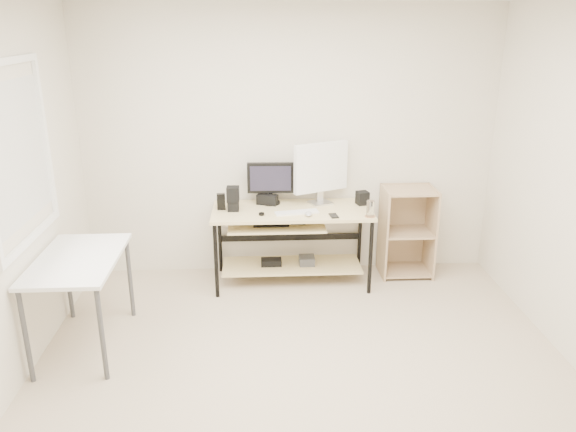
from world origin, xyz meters
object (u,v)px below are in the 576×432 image
Objects in this scene: black_monitor at (270,180)px; white_imac at (321,169)px; side_table at (78,267)px; shelf_unit at (406,230)px; audio_controller at (221,202)px; desk at (289,230)px.

white_imac is at bearing -1.86° from black_monitor.
side_table is at bearing -138.82° from black_monitor.
side_table is at bearing -156.67° from shelf_unit.
white_imac is 0.99m from audio_controller.
white_imac is at bearing -179.62° from shelf_unit.
shelf_unit is at bearing 7.77° from desk.
shelf_unit reaches higher than desk.
black_monitor reaches higher than desk.
shelf_unit is at bearing -0.67° from audio_controller.
desk is 1.50× the size of side_table.
side_table is 2.35m from white_imac.
shelf_unit is 1.08m from white_imac.
white_imac is (0.31, 0.15, 0.56)m from desk.
desk is 2.51× the size of white_imac.
desk is 3.37× the size of black_monitor.
audio_controller is at bearing -160.64° from black_monitor.
shelf_unit is 1.51× the size of white_imac.
black_monitor is (-0.17, 0.18, 0.44)m from desk.
audio_controller is (-0.95, -0.13, -0.27)m from white_imac.
white_imac is 3.85× the size of audio_controller.
side_table is at bearing -137.86° from audio_controller.
desk is at bearing -45.49° from black_monitor.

